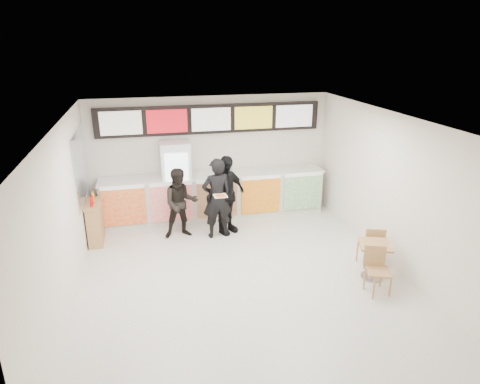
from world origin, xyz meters
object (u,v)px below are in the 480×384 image
object	(u,v)px
customer_left	(181,203)
condiment_ledge	(95,222)
drinks_fridge	(176,182)
cafe_table	(374,254)
customer_main	(217,198)
service_counter	(215,196)
customer_mid	(226,195)

from	to	relation	value
customer_left	condiment_ledge	xyz separation A→B (m)	(-1.88, 0.15, -0.34)
drinks_fridge	cafe_table	bearing A→B (deg)	-47.11
customer_main	cafe_table	distance (m)	3.56
service_counter	customer_main	bearing A→B (deg)	-97.10
drinks_fridge	condiment_ledge	size ratio (longest dim) A/B	1.81
cafe_table	drinks_fridge	bearing A→B (deg)	153.35
customer_mid	condiment_ledge	distance (m)	2.96
cafe_table	customer_main	bearing A→B (deg)	156.51
customer_left	drinks_fridge	bearing A→B (deg)	88.11
condiment_ledge	customer_mid	bearing A→B (deg)	-3.17
customer_mid	service_counter	bearing A→B (deg)	66.04
customer_main	customer_mid	xyz separation A→B (m)	(0.24, 0.17, -0.00)
customer_main	customer_left	distance (m)	0.83
service_counter	condiment_ledge	xyz separation A→B (m)	(-2.82, -0.79, -0.10)
condiment_ledge	customer_left	bearing A→B (deg)	-4.47
service_counter	drinks_fridge	size ratio (longest dim) A/B	2.78
customer_main	condiment_ledge	size ratio (longest dim) A/B	1.68
service_counter	drinks_fridge	world-z (taller)	drinks_fridge
customer_main	customer_mid	bearing A→B (deg)	-150.38
drinks_fridge	customer_main	xyz separation A→B (m)	(0.79, -1.14, -0.07)
service_counter	customer_left	xyz separation A→B (m)	(-0.94, -0.94, 0.24)
customer_mid	drinks_fridge	bearing A→B (deg)	107.01
customer_main	condiment_ledge	distance (m)	2.74
service_counter	drinks_fridge	xyz separation A→B (m)	(-0.93, 0.02, 0.43)
customer_mid	cafe_table	bearing A→B (deg)	-78.38
customer_mid	cafe_table	xyz separation A→B (m)	(2.31, -2.62, -0.43)
service_counter	customer_mid	distance (m)	1.02
drinks_fridge	condiment_ledge	distance (m)	2.12
customer_mid	customer_left	bearing A→B (deg)	149.48
customer_main	customer_mid	size ratio (longest dim) A/B	1.00
customer_main	cafe_table	bearing A→B (deg)	129.81
service_counter	customer_left	size ratio (longest dim) A/B	3.44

